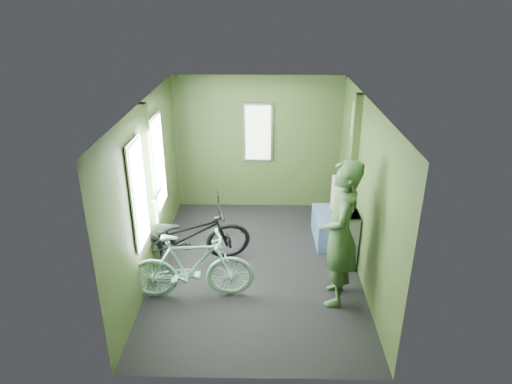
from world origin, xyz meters
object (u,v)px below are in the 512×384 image
at_px(waste_box, 348,240).
at_px(bicycle_black, 186,265).
at_px(passenger, 340,234).
at_px(bench_seat, 332,224).
at_px(bicycle_mint, 194,298).

bearing_deg(waste_box, bicycle_black, -178.64).
height_order(passenger, bench_seat, passenger).
bearing_deg(waste_box, bicycle_mint, -158.93).
bearing_deg(bicycle_black, bicycle_mint, -178.47).
bearing_deg(bench_seat, passenger, -96.63).
height_order(bicycle_black, waste_box, waste_box).
bearing_deg(passenger, waste_box, 170.66).
relative_size(waste_box, bench_seat, 0.90).
relative_size(bicycle_mint, waste_box, 1.91).
distance_m(passenger, waste_box, 0.96).
bearing_deg(bicycle_mint, passenger, -93.37).
bearing_deg(bicycle_black, bench_seat, -84.19).
height_order(bicycle_mint, passenger, passenger).
relative_size(bicycle_mint, bench_seat, 1.73).
distance_m(bicycle_black, bench_seat, 2.27).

